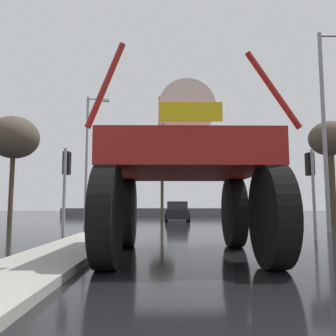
{
  "coord_description": "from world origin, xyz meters",
  "views": [
    {
      "loc": [
        -0.94,
        -2.35,
        1.19
      ],
      "look_at": [
        -0.74,
        9.44,
        2.48
      ],
      "focal_mm": 36.82,
      "sensor_mm": 36.0,
      "label": 1
    }
  ],
  "objects_px": {
    "sedan_ahead": "(177,212)",
    "traffic_signal_near_left": "(66,173)",
    "streetlight_near_right": "(326,120)",
    "bare_tree_left": "(14,138)",
    "oversize_sprayer": "(184,169)",
    "bare_tree_far_center": "(162,166)",
    "traffic_signal_near_right": "(311,174)",
    "bare_tree_right": "(330,141)",
    "streetlight_far_left": "(88,153)"
  },
  "relations": [
    {
      "from": "sedan_ahead",
      "to": "traffic_signal_near_left",
      "type": "xyz_separation_m",
      "value": [
        -4.69,
        -14.88,
        1.66
      ]
    },
    {
      "from": "streetlight_near_right",
      "to": "bare_tree_left",
      "type": "relative_size",
      "value": 1.35
    },
    {
      "from": "oversize_sprayer",
      "to": "bare_tree_left",
      "type": "distance_m",
      "value": 16.99
    },
    {
      "from": "oversize_sprayer",
      "to": "bare_tree_far_center",
      "type": "relative_size",
      "value": 0.84
    },
    {
      "from": "bare_tree_left",
      "to": "bare_tree_far_center",
      "type": "bearing_deg",
      "value": 57.82
    },
    {
      "from": "traffic_signal_near_right",
      "to": "bare_tree_right",
      "type": "distance_m",
      "value": 10.72
    },
    {
      "from": "traffic_signal_near_left",
      "to": "streetlight_near_right",
      "type": "height_order",
      "value": "streetlight_near_right"
    },
    {
      "from": "oversize_sprayer",
      "to": "traffic_signal_near_left",
      "type": "height_order",
      "value": "oversize_sprayer"
    },
    {
      "from": "streetlight_far_left",
      "to": "bare_tree_right",
      "type": "distance_m",
      "value": 16.4
    },
    {
      "from": "bare_tree_left",
      "to": "bare_tree_right",
      "type": "xyz_separation_m",
      "value": [
        20.12,
        -0.25,
        -0.16
      ]
    },
    {
      "from": "oversize_sprayer",
      "to": "sedan_ahead",
      "type": "xyz_separation_m",
      "value": [
        0.65,
        19.06,
        -1.37
      ]
    },
    {
      "from": "traffic_signal_near_left",
      "to": "bare_tree_right",
      "type": "height_order",
      "value": "bare_tree_right"
    },
    {
      "from": "traffic_signal_near_left",
      "to": "bare_tree_far_center",
      "type": "xyz_separation_m",
      "value": [
        3.49,
        24.15,
        3.03
      ]
    },
    {
      "from": "traffic_signal_near_left",
      "to": "bare_tree_right",
      "type": "distance_m",
      "value": 16.99
    },
    {
      "from": "oversize_sprayer",
      "to": "bare_tree_far_center",
      "type": "height_order",
      "value": "bare_tree_far_center"
    },
    {
      "from": "traffic_signal_near_right",
      "to": "bare_tree_far_center",
      "type": "xyz_separation_m",
      "value": [
        -5.48,
        24.15,
        3.05
      ]
    },
    {
      "from": "streetlight_near_right",
      "to": "bare_tree_right",
      "type": "xyz_separation_m",
      "value": [
        3.23,
        6.24,
        0.24
      ]
    },
    {
      "from": "sedan_ahead",
      "to": "bare_tree_left",
      "type": "bearing_deg",
      "value": 120.02
    },
    {
      "from": "oversize_sprayer",
      "to": "bare_tree_right",
      "type": "distance_m",
      "value": 16.86
    },
    {
      "from": "bare_tree_left",
      "to": "streetlight_near_right",
      "type": "bearing_deg",
      "value": -21.02
    },
    {
      "from": "bare_tree_left",
      "to": "traffic_signal_near_left",
      "type": "bearing_deg",
      "value": -57.0
    },
    {
      "from": "streetlight_near_right",
      "to": "streetlight_far_left",
      "type": "xyz_separation_m",
      "value": [
        -12.83,
        9.56,
        -0.05
      ]
    },
    {
      "from": "bare_tree_left",
      "to": "bare_tree_right",
      "type": "height_order",
      "value": "bare_tree_left"
    },
    {
      "from": "bare_tree_right",
      "to": "streetlight_far_left",
      "type": "bearing_deg",
      "value": 168.3
    },
    {
      "from": "bare_tree_far_center",
      "to": "bare_tree_right",
      "type": "bearing_deg",
      "value": -54.98
    },
    {
      "from": "sedan_ahead",
      "to": "streetlight_near_right",
      "type": "height_order",
      "value": "streetlight_near_right"
    },
    {
      "from": "oversize_sprayer",
      "to": "sedan_ahead",
      "type": "distance_m",
      "value": 19.12
    },
    {
      "from": "streetlight_far_left",
      "to": "bare_tree_right",
      "type": "relative_size",
      "value": 1.4
    },
    {
      "from": "sedan_ahead",
      "to": "streetlight_far_left",
      "type": "bearing_deg",
      "value": 113.76
    },
    {
      "from": "sedan_ahead",
      "to": "traffic_signal_near_left",
      "type": "bearing_deg",
      "value": 164.19
    },
    {
      "from": "traffic_signal_near_right",
      "to": "bare_tree_far_center",
      "type": "relative_size",
      "value": 0.49
    },
    {
      "from": "traffic_signal_near_right",
      "to": "streetlight_near_right",
      "type": "height_order",
      "value": "streetlight_near_right"
    },
    {
      "from": "traffic_signal_near_left",
      "to": "traffic_signal_near_right",
      "type": "bearing_deg",
      "value": 0.0
    },
    {
      "from": "sedan_ahead",
      "to": "streetlight_far_left",
      "type": "relative_size",
      "value": 0.45
    },
    {
      "from": "traffic_signal_near_right",
      "to": "bare_tree_far_center",
      "type": "height_order",
      "value": "bare_tree_far_center"
    },
    {
      "from": "bare_tree_right",
      "to": "bare_tree_far_center",
      "type": "relative_size",
      "value": 0.98
    },
    {
      "from": "streetlight_near_right",
      "to": "bare_tree_left",
      "type": "xyz_separation_m",
      "value": [
        -16.9,
        6.49,
        0.4
      ]
    },
    {
      "from": "traffic_signal_near_left",
      "to": "streetlight_far_left",
      "type": "height_order",
      "value": "streetlight_far_left"
    },
    {
      "from": "traffic_signal_near_right",
      "to": "bare_tree_far_center",
      "type": "distance_m",
      "value": 24.95
    },
    {
      "from": "streetlight_near_right",
      "to": "streetlight_far_left",
      "type": "bearing_deg",
      "value": 143.3
    },
    {
      "from": "bare_tree_left",
      "to": "traffic_signal_near_right",
      "type": "bearing_deg",
      "value": -31.52
    },
    {
      "from": "oversize_sprayer",
      "to": "traffic_signal_near_right",
      "type": "bearing_deg",
      "value": -49.55
    },
    {
      "from": "oversize_sprayer",
      "to": "traffic_signal_near_right",
      "type": "relative_size",
      "value": 1.72
    },
    {
      "from": "streetlight_far_left",
      "to": "bare_tree_left",
      "type": "distance_m",
      "value": 5.12
    },
    {
      "from": "bare_tree_right",
      "to": "bare_tree_far_center",
      "type": "xyz_separation_m",
      "value": [
        -10.69,
        15.25,
        0.1
      ]
    },
    {
      "from": "traffic_signal_near_left",
      "to": "bare_tree_right",
      "type": "xyz_separation_m",
      "value": [
        14.18,
        8.9,
        2.93
      ]
    },
    {
      "from": "oversize_sprayer",
      "to": "streetlight_near_right",
      "type": "xyz_separation_m",
      "value": [
        6.92,
        6.84,
        2.98
      ]
    },
    {
      "from": "streetlight_far_left",
      "to": "bare_tree_far_center",
      "type": "xyz_separation_m",
      "value": [
        5.37,
        11.92,
        0.39
      ]
    },
    {
      "from": "streetlight_far_left",
      "to": "bare_tree_right",
      "type": "xyz_separation_m",
      "value": [
        16.05,
        -3.32,
        0.29
      ]
    },
    {
      "from": "sedan_ahead",
      "to": "oversize_sprayer",
      "type": "bearing_deg",
      "value": 179.72
    }
  ]
}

